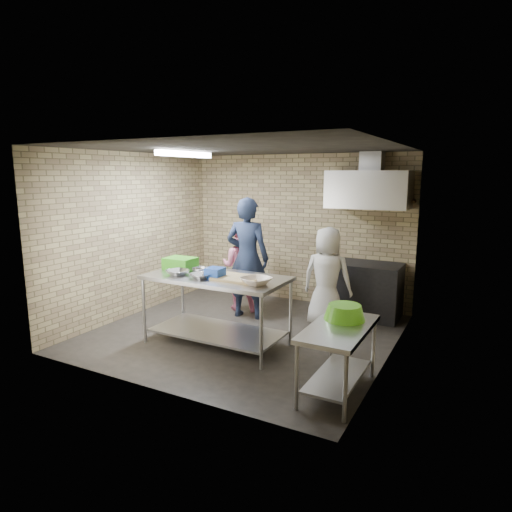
{
  "coord_description": "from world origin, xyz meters",
  "views": [
    {
      "loc": [
        3.14,
        -5.48,
        2.35
      ],
      "look_at": [
        0.1,
        0.2,
        1.15
      ],
      "focal_mm": 31.06,
      "sensor_mm": 36.0,
      "label": 1
    }
  ],
  "objects": [
    {
      "name": "mixing_bowl_c",
      "position": [
        -0.22,
        -0.77,
        1.01
      ],
      "size": [
        0.35,
        0.35,
        0.07
      ],
      "primitive_type": "imported",
      "rotation": [
        0.0,
        0.0,
        -0.29
      ],
      "color": "#AEB0B5",
      "rests_on": "prep_table"
    },
    {
      "name": "wall_shelf",
      "position": [
        1.65,
        1.89,
        1.92
      ],
      "size": [
        0.8,
        0.2,
        0.04
      ],
      "primitive_type": "cube",
      "color": "#3F2B19",
      "rests_on": "back_wall"
    },
    {
      "name": "floor",
      "position": [
        0.0,
        0.0,
        0.0
      ],
      "size": [
        4.2,
        4.2,
        0.0
      ],
      "primitive_type": "plane",
      "color": "black",
      "rests_on": "ground"
    },
    {
      "name": "mixing_bowl_a",
      "position": [
        -0.62,
        -0.75,
        1.01
      ],
      "size": [
        0.38,
        0.38,
        0.07
      ],
      "primitive_type": "imported",
      "rotation": [
        0.0,
        0.0,
        -0.29
      ],
      "color": "#B1B4B8",
      "rests_on": "prep_table"
    },
    {
      "name": "hood_duct",
      "position": [
        1.35,
        1.85,
        2.55
      ],
      "size": [
        0.35,
        0.3,
        0.3
      ],
      "primitive_type": "cube",
      "color": "#A5A8AD",
      "rests_on": "back_wall"
    },
    {
      "name": "side_counter",
      "position": [
        1.8,
        -1.1,
        0.38
      ],
      "size": [
        0.6,
        1.2,
        0.75
      ],
      "primitive_type": "cube",
      "color": "silver",
      "rests_on": "floor"
    },
    {
      "name": "green_basin",
      "position": [
        1.78,
        -0.85,
        0.83
      ],
      "size": [
        0.46,
        0.46,
        0.17
      ],
      "primitive_type": null,
      "color": "#59C626",
      "rests_on": "side_counter"
    },
    {
      "name": "ceiling",
      "position": [
        0.0,
        0.0,
        2.7
      ],
      "size": [
        4.2,
        4.2,
        0.0
      ],
      "primitive_type": "plane",
      "rotation": [
        3.14,
        0.0,
        0.0
      ],
      "color": "black",
      "rests_on": "ground"
    },
    {
      "name": "woman_pink",
      "position": [
        -0.63,
        1.03,
        0.75
      ],
      "size": [
        0.81,
        0.67,
        1.51
      ],
      "primitive_type": "imported",
      "rotation": [
        0.0,
        0.0,
        3.28
      ],
      "color": "pink",
      "rests_on": "floor"
    },
    {
      "name": "back_wall",
      "position": [
        0.0,
        2.0,
        1.35
      ],
      "size": [
        4.2,
        0.06,
        2.7
      ],
      "primitive_type": "cube",
      "color": "tan",
      "rests_on": "ground"
    },
    {
      "name": "stove",
      "position": [
        1.35,
        1.65,
        0.45
      ],
      "size": [
        1.2,
        0.7,
        0.9
      ],
      "primitive_type": "cube",
      "color": "black",
      "rests_on": "floor"
    },
    {
      "name": "blue_tub",
      "position": [
        -0.07,
        -0.65,
        1.04
      ],
      "size": [
        0.22,
        0.22,
        0.14
      ],
      "primitive_type": "cube",
      "color": "#1640A8",
      "rests_on": "prep_table"
    },
    {
      "name": "left_wall",
      "position": [
        -2.1,
        0.0,
        1.35
      ],
      "size": [
        0.06,
        4.0,
        2.7
      ],
      "primitive_type": "cube",
      "color": "tan",
      "rests_on": "ground"
    },
    {
      "name": "mixing_bowl_b",
      "position": [
        -0.42,
        -0.5,
        1.01
      ],
      "size": [
        0.29,
        0.29,
        0.07
      ],
      "primitive_type": "imported",
      "rotation": [
        0.0,
        0.0,
        -0.29
      ],
      "color": "#B4B6BB",
      "rests_on": "prep_table"
    },
    {
      "name": "front_wall",
      "position": [
        0.0,
        -2.0,
        1.35
      ],
      "size": [
        4.2,
        0.06,
        2.7
      ],
      "primitive_type": "cube",
      "color": "tan",
      "rests_on": "ground"
    },
    {
      "name": "cutting_board",
      "position": [
        0.23,
        -0.57,
        0.99
      ],
      "size": [
        0.6,
        0.45,
        0.03
      ],
      "primitive_type": "cube",
      "color": "tan",
      "rests_on": "prep_table"
    },
    {
      "name": "bottle_red",
      "position": [
        1.4,
        1.89,
        2.03
      ],
      "size": [
        0.07,
        0.07,
        0.18
      ],
      "primitive_type": "cylinder",
      "color": "#B22619",
      "rests_on": "wall_shelf"
    },
    {
      "name": "green_crate",
      "position": [
        -0.82,
        -0.43,
        1.06
      ],
      "size": [
        0.43,
        0.32,
        0.17
      ],
      "primitive_type": "cube",
      "color": "#32981C",
      "rests_on": "prep_table"
    },
    {
      "name": "range_hood",
      "position": [
        1.35,
        1.7,
        2.1
      ],
      "size": [
        1.3,
        0.6,
        0.6
      ],
      "primitive_type": "cube",
      "color": "silver",
      "rests_on": "back_wall"
    },
    {
      "name": "bottle_green",
      "position": [
        1.8,
        1.89,
        2.02
      ],
      "size": [
        0.06,
        0.06,
        0.15
      ],
      "primitive_type": "cylinder",
      "color": "green",
      "rests_on": "wall_shelf"
    },
    {
      "name": "woman_white",
      "position": [
        0.98,
        0.87,
        0.78
      ],
      "size": [
        0.79,
        0.53,
        1.56
      ],
      "primitive_type": "imported",
      "rotation": [
        0.0,
        0.0,
        3.19
      ],
      "color": "silver",
      "rests_on": "floor"
    },
    {
      "name": "right_wall",
      "position": [
        2.1,
        0.0,
        1.35
      ],
      "size": [
        0.06,
        4.0,
        2.7
      ],
      "primitive_type": "cube",
      "color": "tan",
      "rests_on": "ground"
    },
    {
      "name": "fluorescent_fixture",
      "position": [
        -1.0,
        0.0,
        2.64
      ],
      "size": [
        0.1,
        1.25,
        0.08
      ],
      "primitive_type": "cube",
      "color": "white",
      "rests_on": "ceiling"
    },
    {
      "name": "ceramic_bowl",
      "position": [
        0.58,
        -0.7,
        1.02
      ],
      "size": [
        0.47,
        0.47,
        0.09
      ],
      "primitive_type": "imported",
      "rotation": [
        0.0,
        0.0,
        -0.29
      ],
      "color": "beige",
      "rests_on": "prep_table"
    },
    {
      "name": "prep_table",
      "position": [
        -0.12,
        -0.55,
        0.49
      ],
      "size": [
        1.95,
        0.97,
        0.97
      ],
      "primitive_type": "cube",
      "color": "#B0B1B7",
      "rests_on": "floor"
    },
    {
      "name": "man_navy",
      "position": [
        -0.33,
        0.71,
        0.99
      ],
      "size": [
        0.78,
        0.57,
        1.99
      ],
      "primitive_type": "imported",
      "rotation": [
        0.0,
        0.0,
        3.27
      ],
      "color": "black",
      "rests_on": "floor"
    }
  ]
}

